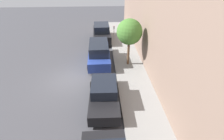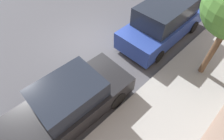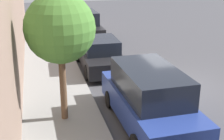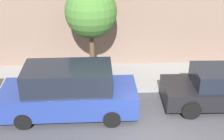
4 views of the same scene
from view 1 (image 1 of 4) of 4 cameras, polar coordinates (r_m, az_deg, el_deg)
The scene contains 8 objects.
ground_plane at distance 14.27m, azimuth -12.70°, elevation -3.07°, with size 60.00×60.00×0.00m, color #424247.
sidewalk at distance 14.23m, azimuth 6.64°, elevation -2.20°, with size 2.57×32.00×0.15m.
building_facade at distance 12.88m, azimuth 18.72°, elevation 18.25°, with size 2.00×32.00×10.62m.
parked_sedan_second at distance 11.33m, azimuth -2.59°, elevation -7.70°, with size 1.92×4.54×1.54m.
parked_minivan_third at distance 16.16m, azimuth -4.29°, elevation 5.59°, with size 2.02×4.92×1.90m.
parked_suv_fourth at distance 21.35m, azimuth -3.41°, elevation 11.96°, with size 2.09×4.85×1.98m.
parking_meter_far at distance 21.83m, azimuth 0.65°, elevation 12.77°, with size 0.11×0.15×1.47m.
street_tree at distance 14.78m, azimuth 5.71°, elevation 12.23°, with size 2.14×2.14×4.05m.
Camera 1 is at (2.39, -11.75, 7.74)m, focal length 28.00 mm.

